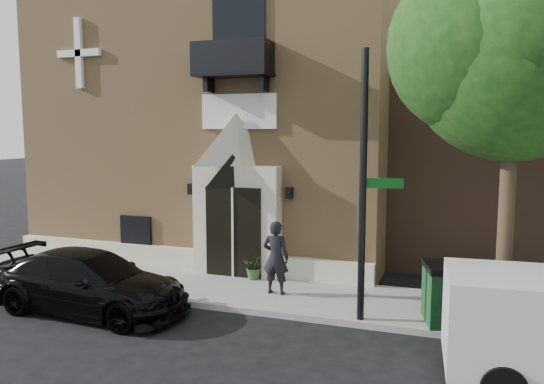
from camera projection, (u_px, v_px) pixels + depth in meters
The scene contains 10 objects.
ground at pixel (231, 313), 12.73m from camera, with size 120.00×120.00×0.00m, color black.
sidewalk at pixel (289, 296), 13.80m from camera, with size 42.00×3.00×0.15m, color gray.
church at pixel (242, 123), 20.63m from camera, with size 12.20×11.01×9.30m.
street_tree_left at pixel (517, 53), 10.38m from camera, with size 4.97×4.38×7.77m.
black_sedan at pixel (90, 282), 12.72m from camera, with size 2.05×5.04×1.46m, color black.
street_sign at pixel (364, 186), 11.55m from camera, with size 1.04×0.93×5.95m.
fire_hydrant at pixel (470, 316), 11.08m from camera, with size 0.41×0.33×0.72m.
dumpster at pixel (472, 294), 11.55m from camera, with size 2.23×1.59×1.32m.
planter at pixel (255, 267), 15.05m from camera, with size 0.65×0.56×0.72m, color #365F28.
pedestrian_near at pixel (276, 257), 13.64m from camera, with size 0.70×0.46×1.91m, color black.
Camera 1 is at (5.05, -11.27, 4.36)m, focal length 35.00 mm.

